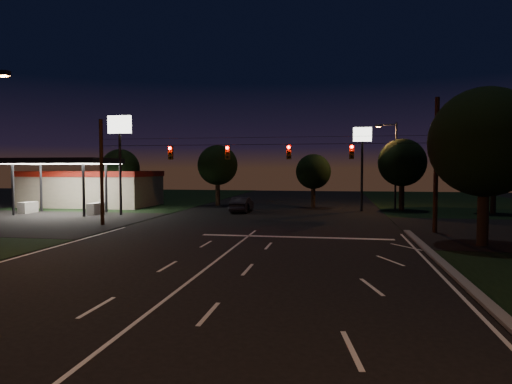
% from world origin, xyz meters
% --- Properties ---
extents(ground, '(140.00, 140.00, 0.00)m').
position_xyz_m(ground, '(0.00, 0.00, 0.00)').
color(ground, black).
rests_on(ground, ground).
extents(cross_street_left, '(20.00, 16.00, 0.02)m').
position_xyz_m(cross_street_left, '(-20.00, 16.00, 0.00)').
color(cross_street_left, black).
rests_on(cross_street_left, ground).
extents(center_line, '(0.14, 40.00, 0.01)m').
position_xyz_m(center_line, '(0.00, -6.00, 0.01)').
color(center_line, silver).
rests_on(center_line, ground).
extents(stop_bar, '(12.00, 0.50, 0.01)m').
position_xyz_m(stop_bar, '(3.00, 11.50, 0.01)').
color(stop_bar, silver).
rests_on(stop_bar, ground).
extents(utility_pole_right, '(0.30, 0.30, 9.00)m').
position_xyz_m(utility_pole_right, '(12.00, 15.00, 0.00)').
color(utility_pole_right, black).
rests_on(utility_pole_right, ground).
extents(utility_pole_left, '(0.28, 0.28, 8.00)m').
position_xyz_m(utility_pole_left, '(-12.00, 15.00, 0.00)').
color(utility_pole_left, black).
rests_on(utility_pole_left, ground).
extents(signal_span, '(24.00, 0.40, 1.56)m').
position_xyz_m(signal_span, '(-0.00, 14.96, 5.50)').
color(signal_span, black).
rests_on(signal_span, ground).
extents(gas_station, '(14.20, 16.10, 5.25)m').
position_xyz_m(gas_station, '(-21.86, 30.39, 2.38)').
color(gas_station, gray).
rests_on(gas_station, ground).
extents(pole_sign_left_near, '(2.20, 0.30, 9.10)m').
position_xyz_m(pole_sign_left_near, '(-14.00, 22.00, 6.98)').
color(pole_sign_left_near, black).
rests_on(pole_sign_left_near, ground).
extents(pole_sign_right, '(1.80, 0.30, 8.40)m').
position_xyz_m(pole_sign_right, '(8.00, 30.00, 6.24)').
color(pole_sign_right, black).
rests_on(pole_sign_right, ground).
extents(street_light_right_far, '(2.20, 0.35, 9.00)m').
position_xyz_m(street_light_right_far, '(11.24, 32.00, 5.24)').
color(street_light_right_far, black).
rests_on(street_light_right_far, ground).
extents(tree_right_near, '(6.00, 6.00, 8.76)m').
position_xyz_m(tree_right_near, '(13.53, 10.17, 5.68)').
color(tree_right_near, black).
rests_on(tree_right_near, ground).
extents(tree_far_a, '(4.20, 4.20, 6.42)m').
position_xyz_m(tree_far_a, '(-17.98, 30.12, 4.26)').
color(tree_far_a, black).
rests_on(tree_far_a, ground).
extents(tree_far_b, '(4.60, 4.60, 6.98)m').
position_xyz_m(tree_far_b, '(-7.98, 34.13, 4.61)').
color(tree_far_b, black).
rests_on(tree_far_b, ground).
extents(tree_far_c, '(3.80, 3.80, 5.86)m').
position_xyz_m(tree_far_c, '(3.02, 33.10, 3.90)').
color(tree_far_c, black).
rests_on(tree_far_c, ground).
extents(tree_far_d, '(4.80, 4.80, 7.30)m').
position_xyz_m(tree_far_d, '(12.02, 31.13, 4.83)').
color(tree_far_d, black).
rests_on(tree_far_d, ground).
extents(tree_far_e, '(4.00, 4.00, 6.18)m').
position_xyz_m(tree_far_e, '(20.02, 29.11, 4.11)').
color(tree_far_e, black).
rests_on(tree_far_e, ground).
extents(car_oncoming_a, '(2.69, 4.56, 1.46)m').
position_xyz_m(car_oncoming_a, '(-3.94, 27.81, 0.73)').
color(car_oncoming_a, black).
rests_on(car_oncoming_a, ground).
extents(car_oncoming_b, '(1.60, 4.53, 1.49)m').
position_xyz_m(car_oncoming_b, '(-3.66, 26.83, 0.74)').
color(car_oncoming_b, black).
rests_on(car_oncoming_b, ground).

